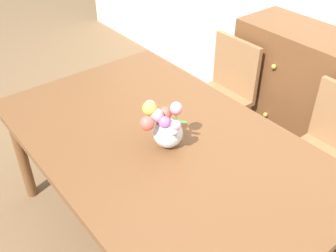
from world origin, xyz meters
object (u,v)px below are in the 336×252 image
dresser (322,108)px  chair_right (329,150)px  flower_vase (165,125)px  chair_left (224,90)px  dining_table (162,151)px

dresser → chair_right: bearing=-52.3°
chair_right → dresser: 0.51m
flower_vase → chair_right: bearing=66.6°
chair_left → flower_vase: flower_vase is taller
dining_table → dresser: bearing=84.0°
dining_table → chair_right: (0.45, 0.93, -0.17)m
dining_table → chair_left: chair_left is taller
chair_right → dresser: dresser is taller
dining_table → chair_left: size_ratio=2.10×
chair_right → flower_vase: 1.09m
chair_left → dresser: (0.59, 0.40, -0.02)m
chair_right → dresser: (-0.31, 0.40, -0.02)m
chair_left → flower_vase: (0.49, -0.94, 0.37)m
chair_left → chair_right: size_ratio=1.00×
chair_right → dresser: size_ratio=0.64×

